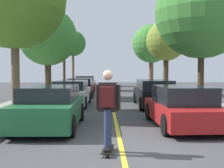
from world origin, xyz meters
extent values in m
plane|color=#424244|center=(0.00, 0.00, 0.00)|extent=(80.00, 80.00, 0.00)
cube|color=gold|center=(0.00, 4.00, 0.00)|extent=(0.12, 39.20, 0.01)
cube|color=#1E5B33|center=(-2.20, 2.88, 0.54)|extent=(1.90, 4.10, 0.73)
cube|color=black|center=(-2.20, 2.99, 1.14)|extent=(1.66, 2.56, 0.46)
cylinder|color=black|center=(-1.36, 1.53, 0.32)|extent=(0.23, 0.64, 0.64)
cylinder|color=black|center=(-3.08, 1.56, 0.32)|extent=(0.23, 0.64, 0.64)
cylinder|color=black|center=(-1.32, 4.21, 0.32)|extent=(0.23, 0.64, 0.64)
cylinder|color=black|center=(-3.04, 4.23, 0.32)|extent=(0.23, 0.64, 0.64)
cube|color=#B7B7BC|center=(-2.20, 8.95, 0.53)|extent=(1.84, 4.27, 0.70)
cube|color=black|center=(-2.20, 8.99, 1.11)|extent=(1.60, 2.88, 0.47)
cylinder|color=black|center=(-1.41, 7.52, 0.32)|extent=(0.23, 0.64, 0.64)
cylinder|color=black|center=(-3.04, 7.55, 0.32)|extent=(0.23, 0.64, 0.64)
cylinder|color=black|center=(-1.35, 10.35, 0.32)|extent=(0.23, 0.64, 0.64)
cylinder|color=black|center=(-2.99, 10.38, 0.32)|extent=(0.23, 0.64, 0.64)
cube|color=maroon|center=(-2.20, 14.59, 0.49)|extent=(1.83, 4.69, 0.62)
cube|color=black|center=(-2.20, 14.79, 1.06)|extent=(1.61, 2.92, 0.53)
cylinder|color=black|center=(-1.35, 12.94, 0.32)|extent=(0.22, 0.64, 0.64)
cylinder|color=black|center=(-3.05, 12.94, 0.32)|extent=(0.22, 0.64, 0.64)
cylinder|color=black|center=(-1.34, 16.23, 0.32)|extent=(0.22, 0.64, 0.64)
cylinder|color=black|center=(-3.05, 16.23, 0.32)|extent=(0.22, 0.64, 0.64)
cube|color=#BCAD89|center=(-2.20, 20.09, 0.56)|extent=(1.77, 4.23, 0.75)
cube|color=black|center=(-2.20, 20.15, 1.16)|extent=(1.55, 2.78, 0.45)
cylinder|color=black|center=(-1.38, 18.68, 0.32)|extent=(0.22, 0.64, 0.64)
cylinder|color=black|center=(-3.01, 18.67, 0.32)|extent=(0.22, 0.64, 0.64)
cylinder|color=black|center=(-1.39, 21.50, 0.32)|extent=(0.22, 0.64, 0.64)
cylinder|color=black|center=(-3.02, 21.49, 0.32)|extent=(0.22, 0.64, 0.64)
cube|color=maroon|center=(2.20, 3.01, 0.48)|extent=(1.96, 4.17, 0.61)
cube|color=black|center=(2.20, 2.98, 1.08)|extent=(1.69, 2.41, 0.58)
cylinder|color=black|center=(1.30, 4.34, 0.32)|extent=(0.24, 0.65, 0.64)
cylinder|color=black|center=(3.02, 4.39, 0.32)|extent=(0.24, 0.65, 0.64)
cylinder|color=black|center=(1.37, 1.62, 0.32)|extent=(0.24, 0.65, 0.64)
cube|color=black|center=(2.20, 8.50, 0.56)|extent=(1.86, 4.72, 0.76)
cube|color=black|center=(2.20, 8.57, 1.16)|extent=(1.62, 3.17, 0.45)
cylinder|color=black|center=(1.39, 10.15, 0.32)|extent=(0.23, 0.64, 0.64)
cylinder|color=black|center=(3.06, 10.13, 0.32)|extent=(0.23, 0.64, 0.64)
cylinder|color=black|center=(1.34, 6.86, 0.32)|extent=(0.23, 0.64, 0.64)
cylinder|color=black|center=(3.01, 6.84, 0.32)|extent=(0.23, 0.64, 0.64)
cylinder|color=brown|center=(-4.27, 6.02, 2.00)|extent=(0.35, 0.35, 3.73)
cylinder|color=#3D2D1E|center=(-4.27, 13.19, 1.65)|extent=(0.42, 0.42, 3.03)
sphere|color=#3D7F33|center=(-4.27, 13.19, 4.19)|extent=(3.94, 3.94, 3.94)
cylinder|color=#3D2D1E|center=(-4.27, 20.99, 2.04)|extent=(0.25, 0.25, 3.80)
sphere|color=#2D6B28|center=(-4.27, 20.99, 4.72)|extent=(2.89, 2.89, 2.89)
cylinder|color=brown|center=(-4.27, 28.71, 2.15)|extent=(0.30, 0.30, 4.01)
sphere|color=#2D6B28|center=(-4.27, 28.71, 5.19)|extent=(3.11, 3.11, 3.11)
cylinder|color=#3D2D1E|center=(4.27, 7.35, 1.72)|extent=(0.30, 0.30, 3.17)
sphere|color=#3D7F33|center=(4.27, 7.35, 4.71)|extent=(4.50, 4.50, 4.50)
cylinder|color=#3D2D1E|center=(4.27, 15.37, 1.70)|extent=(0.39, 0.39, 3.13)
sphere|color=olive|center=(4.27, 15.37, 4.16)|extent=(3.07, 3.07, 3.07)
cylinder|color=brown|center=(4.27, 22.41, 1.83)|extent=(0.44, 0.44, 3.39)
sphere|color=#3D7F33|center=(4.27, 22.41, 4.60)|extent=(3.85, 3.85, 3.85)
cylinder|color=#B2140F|center=(-3.70, 7.42, 0.42)|extent=(0.20, 0.20, 0.55)
sphere|color=#B2140F|center=(-3.70, 7.42, 0.75)|extent=(0.18, 0.18, 0.18)
cube|color=black|center=(-0.33, -0.07, 0.09)|extent=(0.31, 0.86, 0.02)
cylinder|color=beige|center=(-0.39, 0.28, 0.03)|extent=(0.03, 0.06, 0.06)
cylinder|color=beige|center=(-0.20, 0.26, 0.03)|extent=(0.03, 0.06, 0.06)
cylinder|color=beige|center=(-0.47, -0.40, 0.03)|extent=(0.03, 0.06, 0.06)
cylinder|color=beige|center=(-0.28, -0.42, 0.03)|extent=(0.03, 0.06, 0.06)
cube|color=#99999E|center=(-0.30, 0.27, 0.07)|extent=(0.10, 0.05, 0.02)
cube|color=#99999E|center=(-0.37, -0.41, 0.07)|extent=(0.10, 0.05, 0.02)
cube|color=black|center=(-0.31, 0.15, 0.13)|extent=(0.13, 0.27, 0.06)
cube|color=black|center=(-0.36, -0.29, 0.13)|extent=(0.13, 0.27, 0.06)
cylinder|color=#283351|center=(-0.32, 0.05, 0.59)|extent=(0.17, 0.17, 0.86)
cylinder|color=#283351|center=(-0.35, -0.19, 0.59)|extent=(0.17, 0.17, 0.86)
cube|color=black|center=(-0.33, -0.07, 1.29)|extent=(0.42, 0.26, 0.66)
sphere|color=tan|center=(-0.33, -0.07, 1.78)|extent=(0.23, 0.23, 0.23)
cylinder|color=black|center=(-0.58, -0.04, 1.28)|extent=(0.10, 0.10, 0.58)
cylinder|color=black|center=(-0.09, -0.10, 1.28)|extent=(0.10, 0.10, 0.58)
cube|color=#4C1414|center=(-0.36, -0.27, 1.31)|extent=(0.32, 0.21, 0.44)
camera|label=1|loc=(-0.40, -6.56, 1.88)|focal=46.30mm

